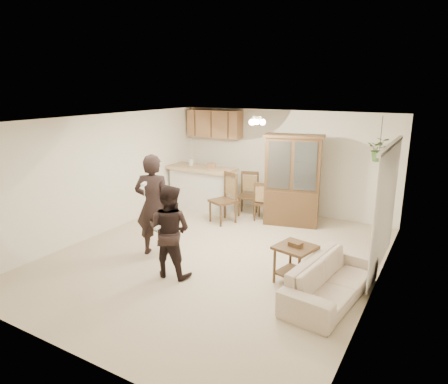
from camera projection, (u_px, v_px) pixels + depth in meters
The scene contains 23 objects.
floor at pixel (217, 256), 7.41m from camera, with size 6.50×6.50×0.00m, color #C0A991.
ceiling at pixel (216, 120), 6.76m from camera, with size 5.50×6.50×0.02m, color silver.
wall_back at pixel (285, 162), 9.80m from camera, with size 5.50×0.02×2.50m, color white.
wall_front at pixel (63, 256), 4.36m from camera, with size 5.50×0.02×2.50m, color white.
wall_left at pixel (105, 174), 8.41m from camera, with size 0.02×6.50×2.50m, color white.
wall_right at pixel (379, 215), 5.75m from camera, with size 0.02×6.50×2.50m, color white.
breakfast_bar at pixel (202, 190), 10.14m from camera, with size 1.60×0.55×1.00m, color silver.
bar_top at pixel (202, 168), 9.99m from camera, with size 1.75×0.70×0.08m, color tan.
upper_cabinets at pixel (215, 124), 10.35m from camera, with size 1.50×0.34×0.70m, color #8D5E3D.
vertical_blinds at pixel (385, 209), 6.56m from camera, with size 0.06×2.30×2.10m, color beige, non-canonical shape.
ceiling_fixture at pixel (257, 121), 7.69m from camera, with size 0.36×0.36×0.20m, color #FFE3BF, non-canonical shape.
hanging_plant at pixel (380, 149), 7.82m from camera, with size 0.43×0.37×0.48m, color #295622.
plant_cord at pixel (381, 133), 7.74m from camera, with size 0.01×0.01×0.65m, color black.
sofa at pixel (332, 275), 5.86m from camera, with size 1.87×0.73×0.73m, color beige.
adult at pixel (154, 208), 7.28m from camera, with size 0.66×0.43×1.80m, color black.
child at pixel (170, 237), 6.51m from camera, with size 0.66×0.51×1.35m, color black.
china_hutch at pixel (292, 181), 8.86m from camera, with size 1.37×0.79×2.04m.
side_table at pixel (294, 264), 6.33m from camera, with size 0.68×0.68×0.69m.
chair_bar at pixel (248, 203), 9.72m from camera, with size 0.57×0.57×1.03m.
chair_hutch_left at pixel (223, 209), 9.15m from camera, with size 0.67×0.67×1.15m.
chair_hutch_right at pixel (264, 209), 9.33m from camera, with size 0.46×0.46×0.93m.
controller_adult at pixel (144, 184), 6.72m from camera, with size 0.05×0.16×0.05m, color white.
controller_child at pixel (157, 228), 6.11m from camera, with size 0.04×0.13×0.04m, color white.
Camera 1 is at (3.55, -5.86, 3.06)m, focal length 32.00 mm.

